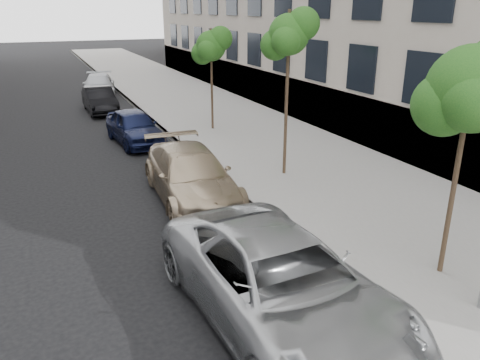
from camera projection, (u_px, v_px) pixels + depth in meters
sidewalk at (176, 94)px, 29.19m from camera, size 6.40×72.00×0.14m
curb at (125, 97)px, 28.01m from camera, size 0.15×72.00×0.14m
tree_near at (472, 88)px, 8.18m from camera, size 1.84×1.64×4.57m
tree_mid at (290, 35)px, 13.56m from camera, size 1.58×1.38×5.03m
tree_far at (212, 46)px, 19.40m from camera, size 1.62×1.42×4.29m
minivan at (280, 283)px, 7.85m from camera, size 2.90×5.78×1.57m
suv at (191, 175)px, 13.07m from camera, size 2.27×5.04×1.44m
sedan_blue at (134, 127)px, 18.60m from camera, size 1.94×4.07×1.34m
sedan_black at (100, 100)px, 24.18m from camera, size 1.43×3.89×1.27m
sedan_rear at (99, 86)px, 28.53m from camera, size 2.55×4.75×1.31m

